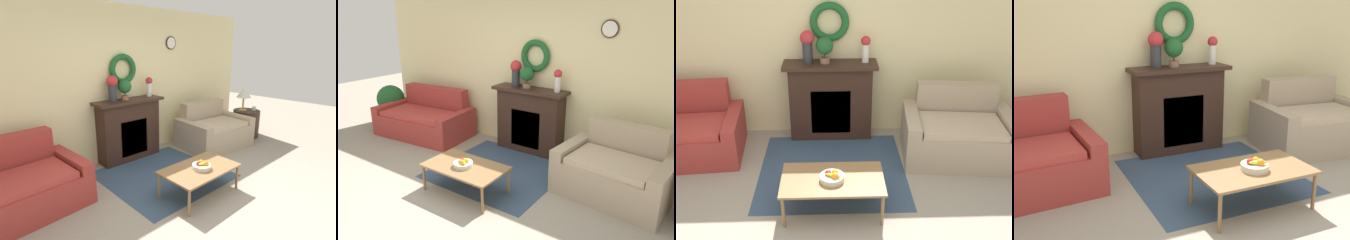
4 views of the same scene
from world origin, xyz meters
TOP-DOWN VIEW (x-y plane):
  - ground_plane at (0.00, 0.00)m, footprint 16.00×16.00m
  - floor_rug at (0.10, 1.31)m, footprint 1.80×1.73m
  - wall_back at (0.00, 2.44)m, footprint 6.80×0.16m
  - fireplace at (0.09, 2.24)m, footprint 1.27×0.41m
  - couch_left at (-1.99, 1.78)m, footprint 1.85×1.14m
  - loveseat_right at (1.74, 1.62)m, footprint 1.48×1.09m
  - coffee_table at (0.10, 0.55)m, footprint 1.07×0.63m
  - fruit_bowl at (0.10, 0.52)m, footprint 0.26×0.26m
  - side_table_by_loveseat at (2.82, 1.52)m, footprint 0.60×0.60m
  - table_lamp at (2.75, 1.58)m, footprint 0.32×0.32m
  - mug at (2.95, 1.42)m, footprint 0.09×0.09m
  - vase_on_mantel_left at (-0.21, 2.24)m, footprint 0.19×0.19m
  - vase_on_mantel_right at (0.57, 2.24)m, footprint 0.13×0.13m
  - potted_plant_on_mantel at (0.02, 2.22)m, footprint 0.23×0.23m

SIDE VIEW (x-z plane):
  - ground_plane at x=0.00m, z-range 0.00..0.00m
  - floor_rug at x=0.10m, z-range 0.00..0.01m
  - side_table_by_loveseat at x=2.82m, z-range 0.00..0.61m
  - couch_left at x=-1.99m, z-range -0.14..0.75m
  - loveseat_right at x=1.74m, z-range -0.13..0.76m
  - coffee_table at x=0.10m, z-range 0.16..0.55m
  - fruit_bowl at x=0.10m, z-range 0.37..0.49m
  - fireplace at x=0.09m, z-range 0.01..1.11m
  - mug at x=2.95m, z-range 0.61..0.69m
  - table_lamp at x=2.75m, z-range 0.74..1.25m
  - vase_on_mantel_right at x=0.57m, z-range 1.14..1.49m
  - potted_plant_on_mantel at x=0.02m, z-range 1.15..1.50m
  - wall_back at x=0.00m, z-range 0.01..2.71m
  - vase_on_mantel_left at x=-0.21m, z-range 1.14..1.58m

